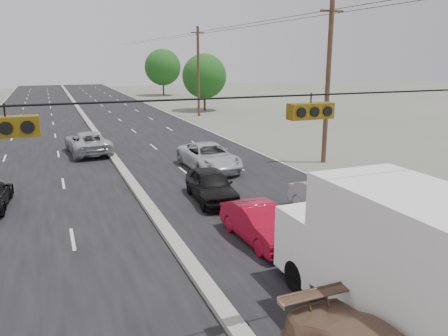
{
  "coord_description": "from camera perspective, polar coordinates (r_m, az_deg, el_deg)",
  "views": [
    {
      "loc": [
        -3.84,
        -8.14,
        6.58
      ],
      "look_at": [
        2.67,
        7.92,
        2.2
      ],
      "focal_mm": 35.0,
      "sensor_mm": 36.0,
      "label": 1
    }
  ],
  "objects": [
    {
      "name": "box_truck",
      "position": [
        11.29,
        21.72,
        -11.28
      ],
      "size": [
        2.65,
        7.39,
        3.74
      ],
      "rotation": [
        0.0,
        0.0,
        -0.0
      ],
      "color": "black",
      "rests_on": "ground"
    },
    {
      "name": "red_sedan",
      "position": [
        16.15,
        4.7,
        -7.3
      ],
      "size": [
        1.61,
        4.17,
        1.35
      ],
      "primitive_type": "imported",
      "rotation": [
        0.0,
        0.0,
        0.04
      ],
      "color": "#A50A22",
      "rests_on": "ground"
    },
    {
      "name": "utility_pole_right_c",
      "position": [
        50.86,
        -3.38,
        12.5
      ],
      "size": [
        1.6,
        0.3,
        10.0
      ],
      "color": "#422D1E",
      "rests_on": "ground"
    },
    {
      "name": "queue_car_c",
      "position": [
        26.36,
        -1.99,
        1.46
      ],
      "size": [
        2.72,
        5.65,
        1.55
      ],
      "primitive_type": "imported",
      "rotation": [
        0.0,
        0.0,
        0.03
      ],
      "color": "silver",
      "rests_on": "ground"
    },
    {
      "name": "oncoming_far",
      "position": [
        32.2,
        -17.37,
        3.17
      ],
      "size": [
        3.06,
        5.83,
        1.57
      ],
      "primitive_type": "imported",
      "rotation": [
        0.0,
        0.0,
        3.23
      ],
      "color": "#A8ABAF",
      "rests_on": "ground"
    },
    {
      "name": "queue_car_a",
      "position": [
        20.55,
        -1.68,
        -2.3
      ],
      "size": [
        2.07,
        4.51,
        1.5
      ],
      "primitive_type": "imported",
      "rotation": [
        0.0,
        0.0,
        -0.07
      ],
      "color": "black",
      "rests_on": "ground"
    },
    {
      "name": "queue_car_b",
      "position": [
        18.86,
        13.29,
        -4.35
      ],
      "size": [
        1.68,
        4.34,
        1.41
      ],
      "primitive_type": "imported",
      "rotation": [
        0.0,
        0.0,
        -0.04
      ],
      "color": "silver",
      "rests_on": "ground"
    },
    {
      "name": "queue_car_d",
      "position": [
        19.94,
        21.76,
        -3.85
      ],
      "size": [
        2.52,
        5.34,
        1.51
      ],
      "primitive_type": "imported",
      "rotation": [
        0.0,
        0.0,
        0.08
      ],
      "color": "#111656",
      "rests_on": "ground"
    },
    {
      "name": "road_surface",
      "position": [
        38.89,
        -16.1,
        3.89
      ],
      "size": [
        20.0,
        160.0,
        0.02
      ],
      "primitive_type": "cube",
      "color": "black",
      "rests_on": "ground"
    },
    {
      "name": "center_median",
      "position": [
        38.87,
        -16.11,
        4.03
      ],
      "size": [
        0.5,
        160.0,
        0.2
      ],
      "primitive_type": "cube",
      "color": "gray",
      "rests_on": "ground"
    },
    {
      "name": "tree_right_far",
      "position": [
        80.63,
        -8.0,
        12.9
      ],
      "size": [
        6.4,
        6.4,
        8.16
      ],
      "color": "#382619",
      "rests_on": "ground"
    },
    {
      "name": "utility_pole_right_b",
      "position": [
        28.36,
        13.4,
        10.84
      ],
      "size": [
        1.6,
        0.3,
        10.0
      ],
      "color": "#422D1E",
      "rests_on": "ground"
    },
    {
      "name": "traffic_signals",
      "position": [
        9.74,
        10.74,
        7.54
      ],
      "size": [
        25.0,
        0.3,
        0.54
      ],
      "color": "black",
      "rests_on": "ground"
    },
    {
      "name": "tree_right_mid",
      "position": [
        56.42,
        -2.58,
        11.89
      ],
      "size": [
        5.6,
        5.6,
        7.14
      ],
      "color": "#382619",
      "rests_on": "ground"
    }
  ]
}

